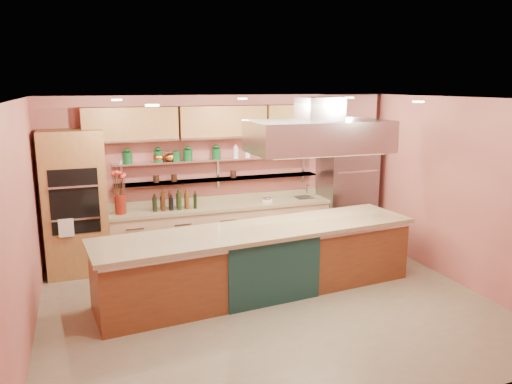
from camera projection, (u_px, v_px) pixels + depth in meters
name	position (u px, v px, depth m)	size (l,w,h in m)	color
floor	(270.00, 306.00, 6.85)	(6.00, 5.00, 0.02)	gray
ceiling	(272.00, 99.00, 6.26)	(6.00, 5.00, 0.02)	black
wall_back	(220.00, 175.00, 8.86)	(6.00, 0.04, 2.80)	#BA6257
wall_front	(377.00, 273.00, 4.25)	(6.00, 0.04, 2.80)	#BA6257
wall_left	(21.00, 228.00, 5.58)	(0.04, 5.00, 2.80)	#BA6257
wall_right	(456.00, 191.00, 7.53)	(0.04, 5.00, 2.80)	#BA6257
oven_stack	(75.00, 203.00, 7.82)	(0.95, 0.64, 2.30)	#9A6838
refrigerator	(346.00, 189.00, 9.37)	(0.95, 0.72, 2.10)	gray
back_counter	(223.00, 230.00, 8.76)	(3.84, 0.64, 0.93)	tan
wall_shelf_lower	(220.00, 179.00, 8.73)	(3.60, 0.26, 0.03)	silver
wall_shelf_upper	(219.00, 160.00, 8.66)	(3.60, 0.26, 0.03)	silver
upper_cabinets	(222.00, 122.00, 8.49)	(4.60, 0.36, 0.55)	#9A6838
range_hood	(319.00, 136.00, 7.14)	(2.00, 1.00, 0.45)	silver
ceiling_downlights	(266.00, 101.00, 6.45)	(4.00, 2.80, 0.02)	#FFE5A5
island	(260.00, 260.00, 7.22)	(4.62, 1.00, 0.96)	brown
flower_vase	(120.00, 204.00, 8.03)	(0.17, 0.17, 0.31)	maroon
oil_bottle_cluster	(175.00, 202.00, 8.32)	(0.79, 0.23, 0.25)	black
kitchen_scale	(266.00, 199.00, 8.87)	(0.18, 0.13, 0.10)	silver
bar_faucet	(307.00, 191.00, 9.22)	(0.03, 0.03, 0.23)	white
copper_kettle	(170.00, 157.00, 8.36)	(0.17, 0.17, 0.14)	orange
green_canister	(176.00, 156.00, 8.39)	(0.14, 0.14, 0.16)	#0F481E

